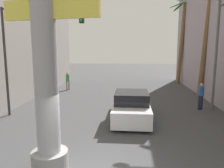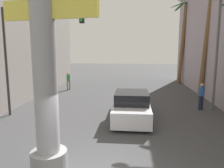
{
  "view_description": "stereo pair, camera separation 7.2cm",
  "coord_description": "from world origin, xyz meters",
  "px_view_note": "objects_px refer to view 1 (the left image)",
  "views": [
    {
      "loc": [
        0.92,
        -5.9,
        3.8
      ],
      "look_at": [
        0.0,
        4.83,
        2.11
      ],
      "focal_mm": 35.0,
      "sensor_mm": 36.0,
      "label": 1
    },
    {
      "loc": [
        0.99,
        -5.89,
        3.8
      ],
      "look_at": [
        0.0,
        4.83,
        2.11
      ],
      "focal_mm": 35.0,
      "sensor_mm": 36.0,
      "label": 2
    }
  ],
  "objects_px": {
    "traffic_light_mast": "(31,41)",
    "palm_tree_mid_right": "(207,27)",
    "pedestrian_far_left": "(68,80)",
    "pedestrian_mid_right": "(201,94)",
    "car_lead": "(131,106)",
    "street_lamp": "(210,42)",
    "neon_sign_pole": "(43,16)",
    "palm_tree_far_right": "(182,35)"
  },
  "relations": [
    {
      "from": "traffic_light_mast",
      "to": "car_lead",
      "type": "height_order",
      "value": "traffic_light_mast"
    },
    {
      "from": "street_lamp",
      "to": "pedestrian_far_left",
      "type": "xyz_separation_m",
      "value": [
        -10.76,
        6.02,
        -3.28
      ]
    },
    {
      "from": "pedestrian_far_left",
      "to": "pedestrian_mid_right",
      "type": "xyz_separation_m",
      "value": [
        10.41,
        -6.05,
        0.01
      ]
    },
    {
      "from": "street_lamp",
      "to": "palm_tree_mid_right",
      "type": "height_order",
      "value": "palm_tree_mid_right"
    },
    {
      "from": "street_lamp",
      "to": "car_lead",
      "type": "bearing_deg",
      "value": -155.34
    },
    {
      "from": "palm_tree_mid_right",
      "to": "palm_tree_far_right",
      "type": "bearing_deg",
      "value": 91.29
    },
    {
      "from": "neon_sign_pole",
      "to": "palm_tree_far_right",
      "type": "bearing_deg",
      "value": 66.96
    },
    {
      "from": "street_lamp",
      "to": "traffic_light_mast",
      "type": "height_order",
      "value": "street_lamp"
    },
    {
      "from": "traffic_light_mast",
      "to": "pedestrian_mid_right",
      "type": "distance_m",
      "value": 10.7
    },
    {
      "from": "car_lead",
      "to": "palm_tree_far_right",
      "type": "bearing_deg",
      "value": 67.34
    },
    {
      "from": "palm_tree_far_right",
      "to": "neon_sign_pole",
      "type": "bearing_deg",
      "value": -113.04
    },
    {
      "from": "palm_tree_mid_right",
      "to": "pedestrian_mid_right",
      "type": "bearing_deg",
      "value": -109.68
    },
    {
      "from": "car_lead",
      "to": "palm_tree_mid_right",
      "type": "bearing_deg",
      "value": 45.58
    },
    {
      "from": "car_lead",
      "to": "pedestrian_mid_right",
      "type": "height_order",
      "value": "pedestrian_mid_right"
    },
    {
      "from": "neon_sign_pole",
      "to": "traffic_light_mast",
      "type": "relative_size",
      "value": 1.62
    },
    {
      "from": "traffic_light_mast",
      "to": "neon_sign_pole",
      "type": "bearing_deg",
      "value": -62.05
    },
    {
      "from": "street_lamp",
      "to": "palm_tree_far_right",
      "type": "relative_size",
      "value": 0.78
    },
    {
      "from": "traffic_light_mast",
      "to": "palm_tree_far_right",
      "type": "relative_size",
      "value": 0.68
    },
    {
      "from": "street_lamp",
      "to": "pedestrian_mid_right",
      "type": "bearing_deg",
      "value": -175.12
    },
    {
      "from": "traffic_light_mast",
      "to": "pedestrian_far_left",
      "type": "distance_m",
      "value": 8.88
    },
    {
      "from": "traffic_light_mast",
      "to": "palm_tree_mid_right",
      "type": "height_order",
      "value": "palm_tree_mid_right"
    },
    {
      "from": "palm_tree_far_right",
      "to": "pedestrian_far_left",
      "type": "xyz_separation_m",
      "value": [
        -11.56,
        -5.09,
        -4.36
      ]
    },
    {
      "from": "palm_tree_far_right",
      "to": "street_lamp",
      "type": "bearing_deg",
      "value": -94.12
    },
    {
      "from": "pedestrian_far_left",
      "to": "palm_tree_far_right",
      "type": "bearing_deg",
      "value": 23.75
    },
    {
      "from": "neon_sign_pole",
      "to": "pedestrian_far_left",
      "type": "height_order",
      "value": "neon_sign_pole"
    },
    {
      "from": "palm_tree_mid_right",
      "to": "car_lead",
      "type": "bearing_deg",
      "value": -134.42
    },
    {
      "from": "street_lamp",
      "to": "palm_tree_mid_right",
      "type": "relative_size",
      "value": 0.75
    },
    {
      "from": "neon_sign_pole",
      "to": "pedestrian_far_left",
      "type": "bearing_deg",
      "value": 104.06
    },
    {
      "from": "traffic_light_mast",
      "to": "pedestrian_mid_right",
      "type": "height_order",
      "value": "traffic_light_mast"
    },
    {
      "from": "traffic_light_mast",
      "to": "palm_tree_mid_right",
      "type": "xyz_separation_m",
      "value": [
        11.26,
        5.86,
        1.22
      ]
    },
    {
      "from": "car_lead",
      "to": "traffic_light_mast",
      "type": "bearing_deg",
      "value": -179.73
    },
    {
      "from": "neon_sign_pole",
      "to": "traffic_light_mast",
      "type": "distance_m",
      "value": 6.44
    },
    {
      "from": "palm_tree_mid_right",
      "to": "pedestrian_far_left",
      "type": "xyz_separation_m",
      "value": [
        -11.73,
        2.37,
        -4.52
      ]
    },
    {
      "from": "neon_sign_pole",
      "to": "palm_tree_far_right",
      "type": "distance_m",
      "value": 20.65
    },
    {
      "from": "car_lead",
      "to": "neon_sign_pole",
      "type": "bearing_deg",
      "value": -113.93
    },
    {
      "from": "neon_sign_pole",
      "to": "palm_tree_mid_right",
      "type": "bearing_deg",
      "value": 54.44
    },
    {
      "from": "palm_tree_mid_right",
      "to": "pedestrian_far_left",
      "type": "distance_m",
      "value": 12.79
    },
    {
      "from": "neon_sign_pole",
      "to": "palm_tree_mid_right",
      "type": "xyz_separation_m",
      "value": [
        8.25,
        11.54,
        0.79
      ]
    },
    {
      "from": "street_lamp",
      "to": "palm_tree_far_right",
      "type": "bearing_deg",
      "value": 85.88
    },
    {
      "from": "palm_tree_mid_right",
      "to": "pedestrian_mid_right",
      "type": "distance_m",
      "value": 5.97
    },
    {
      "from": "palm_tree_far_right",
      "to": "pedestrian_far_left",
      "type": "bearing_deg",
      "value": -156.25
    },
    {
      "from": "neon_sign_pole",
      "to": "traffic_light_mast",
      "type": "xyz_separation_m",
      "value": [
        -3.01,
        5.68,
        -0.42
      ]
    }
  ]
}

